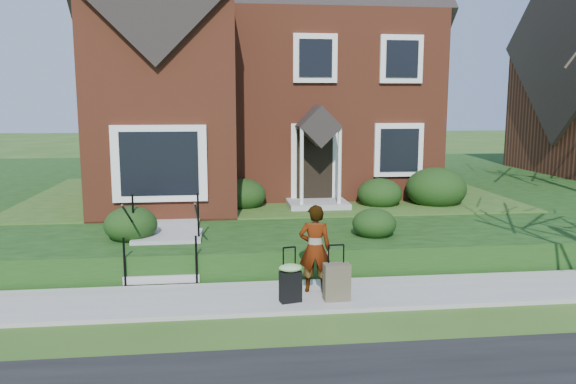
{
  "coord_description": "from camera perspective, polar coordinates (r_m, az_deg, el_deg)",
  "views": [
    {
      "loc": [
        -1.33,
        -9.36,
        3.38
      ],
      "look_at": [
        -0.0,
        2.0,
        1.58
      ],
      "focal_mm": 35.0,
      "sensor_mm": 36.0,
      "label": 1
    }
  ],
  "objects": [
    {
      "name": "terrace",
      "position": [
        21.17,
        7.98,
        0.48
      ],
      "size": [
        44.0,
        20.0,
        0.6
      ],
      "primitive_type": "cube",
      "color": "#17350E",
      "rests_on": "ground"
    },
    {
      "name": "front_steps",
      "position": [
        11.63,
        -12.29,
        -5.74
      ],
      "size": [
        1.4,
        2.02,
        1.5
      ],
      "color": "#9E9B93",
      "rests_on": "ground"
    },
    {
      "name": "foundation_shrubs",
      "position": [
        14.69,
        3.09,
        -0.1
      ],
      "size": [
        10.12,
        4.74,
        1.17
      ],
      "color": "black",
      "rests_on": "terrace"
    },
    {
      "name": "main_house",
      "position": [
        19.09,
        -3.38,
        14.58
      ],
      "size": [
        10.4,
        10.2,
        9.4
      ],
      "color": "brown",
      "rests_on": "terrace"
    },
    {
      "name": "woman",
      "position": [
        9.93,
        2.75,
        -5.75
      ],
      "size": [
        0.62,
        0.46,
        1.57
      ],
      "primitive_type": "imported",
      "rotation": [
        0.0,
        0.0,
        2.98
      ],
      "color": "#999999",
      "rests_on": "sidewalk"
    },
    {
      "name": "suitcase_olive",
      "position": [
        9.66,
        4.97,
        -9.07
      ],
      "size": [
        0.45,
        0.26,
        0.96
      ],
      "rotation": [
        0.0,
        0.0,
        0.04
      ],
      "color": "brown",
      "rests_on": "sidewalk"
    },
    {
      "name": "suitcase_black",
      "position": [
        9.53,
        0.25,
        -9.01
      ],
      "size": [
        0.45,
        0.4,
        0.94
      ],
      "rotation": [
        0.0,
        0.0,
        0.23
      ],
      "color": "black",
      "rests_on": "sidewalk"
    },
    {
      "name": "walkway",
      "position": [
        14.67,
        -11.13,
        -2.05
      ],
      "size": [
        1.2,
        6.0,
        0.06
      ],
      "primitive_type": "cube",
      "color": "#9E9B93",
      "rests_on": "terrace"
    },
    {
      "name": "sidewalk",
      "position": [
        10.03,
        1.36,
        -10.53
      ],
      "size": [
        60.0,
        1.6,
        0.08
      ],
      "primitive_type": "cube",
      "color": "#9E9B93",
      "rests_on": "ground"
    },
    {
      "name": "ground",
      "position": [
        10.04,
        1.36,
        -10.74
      ],
      "size": [
        120.0,
        120.0,
        0.0
      ],
      "primitive_type": "plane",
      "color": "#2D5119",
      "rests_on": "ground"
    }
  ]
}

